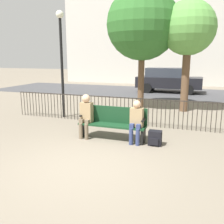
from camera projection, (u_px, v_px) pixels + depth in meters
ground_plane at (81, 167)px, 5.30m from camera, size 80.00×80.00×0.00m
park_bench at (113, 122)px, 7.04m from camera, size 1.91×0.45×0.92m
seated_person_0 at (86, 113)px, 7.14m from camera, size 0.34×0.39×1.26m
seated_person_1 at (136, 119)px, 6.65m from camera, size 0.34×0.39×1.17m
backpack at (155, 138)px, 6.58m from camera, size 0.34×0.28×0.40m
fence_railing at (129, 109)px, 8.54m from camera, size 9.01×0.03×0.95m
tree_0 at (142, 24)px, 10.63m from camera, size 3.08×3.08×5.21m
tree_1 at (188, 29)px, 10.10m from camera, size 2.21×2.21×4.56m
lamp_post at (61, 49)px, 9.25m from camera, size 0.28×0.28×3.94m
street_surface at (164, 93)px, 16.33m from camera, size 24.00×6.00×0.01m
parked_car_0 at (168, 80)px, 16.51m from camera, size 4.20×1.94×1.62m
building_facade at (180, 12)px, 22.33m from camera, size 20.00×6.00×12.55m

